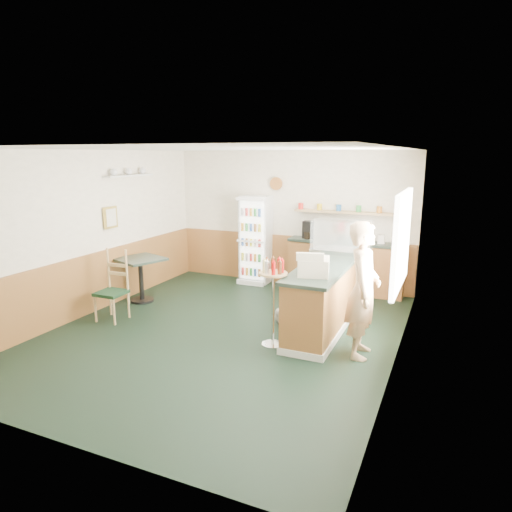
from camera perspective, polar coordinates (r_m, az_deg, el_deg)
The scene contains 13 objects.
ground at distance 7.00m, azimuth -4.15°, elevation -9.49°, with size 6.00×6.00×0.00m, color black.
room_envelope at distance 7.32m, azimuth -3.24°, elevation 3.91°, with size 5.04×6.02×2.72m.
service_counter at distance 7.33m, azimuth 9.20°, elevation -4.76°, with size 0.68×3.01×1.01m.
back_counter at distance 8.97m, azimuth 11.02°, elevation -1.06°, with size 2.24×0.42×1.69m.
drinks_fridge at distance 9.41m, azimuth -0.09°, elevation 2.04°, with size 0.60×0.52×1.81m.
display_case at distance 7.76m, azimuth 10.64°, elevation 2.39°, with size 0.96×0.50×0.55m.
cash_register at distance 6.29m, azimuth 7.24°, elevation -1.31°, with size 0.41×0.43×0.24m, color beige.
shopkeeper at distance 6.10m, azimuth 13.24°, elevation -4.18°, with size 0.60×0.43×1.81m, color tan.
condiment_stand at distance 6.27m, azimuth 2.14°, elevation -4.12°, with size 0.40×0.40×1.23m.
newspaper_rack at distance 7.66m, azimuth 7.20°, elevation -2.98°, with size 0.09×0.45×0.71m.
cafe_table at distance 8.48m, azimuth -14.22°, elevation -1.84°, with size 0.94×0.94×0.81m.
cafe_chair at distance 7.72m, azimuth -17.27°, elevation -3.24°, with size 0.44×0.44×1.14m.
dog_doorstop at distance 7.25m, azimuth 3.28°, elevation -7.47°, with size 0.25×0.33×0.30m.
Camera 1 is at (3.06, -5.72, 2.63)m, focal length 32.00 mm.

